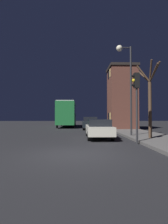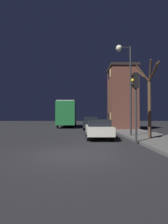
% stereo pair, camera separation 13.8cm
% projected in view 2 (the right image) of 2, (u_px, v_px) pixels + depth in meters
% --- Properties ---
extents(ground_plane, '(120.00, 120.00, 0.00)m').
position_uv_depth(ground_plane, '(73.00, 154.00, 7.48)').
color(ground_plane, black).
extents(brick_building, '(3.43, 3.89, 7.82)m').
position_uv_depth(brick_building, '(122.00, 97.00, 22.16)').
color(brick_building, brown).
rests_on(brick_building, sidewalk).
extents(streetlamp, '(1.21, 0.48, 7.06)m').
position_uv_depth(streetlamp, '(125.00, 71.00, 13.62)').
color(streetlamp, '#28282B').
rests_on(streetlamp, sidewalk).
extents(traffic_light, '(0.43, 0.24, 4.21)m').
position_uv_depth(traffic_light, '(135.00, 93.00, 10.29)').
color(traffic_light, '#28282B').
rests_on(traffic_light, ground).
extents(bare_tree, '(1.18, 2.25, 5.19)m').
position_uv_depth(bare_tree, '(149.00, 98.00, 11.90)').
color(bare_tree, '#473323').
rests_on(bare_tree, sidewalk).
extents(bus, '(2.60, 9.07, 3.89)m').
position_uv_depth(bus, '(68.00, 112.00, 27.84)').
color(bus, '#1E6B33').
rests_on(bus, ground).
extents(car_near_lane, '(1.76, 4.50, 1.42)m').
position_uv_depth(car_near_lane, '(98.00, 128.00, 13.04)').
color(car_near_lane, beige).
rests_on(car_near_lane, ground).
extents(car_mid_lane, '(1.86, 3.93, 1.59)m').
position_uv_depth(car_mid_lane, '(90.00, 123.00, 22.01)').
color(car_mid_lane, black).
rests_on(car_mid_lane, ground).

